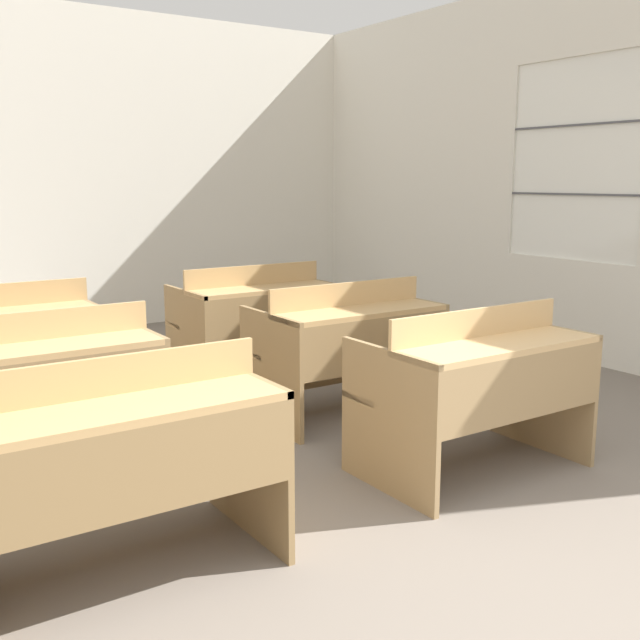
{
  "coord_description": "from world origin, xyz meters",
  "views": [
    {
      "loc": [
        -1.89,
        -1.12,
        1.45
      ],
      "look_at": [
        0.23,
        2.04,
        0.73
      ],
      "focal_mm": 42.0,
      "sensor_mm": 36.0,
      "label": 1
    }
  ],
  "objects_px": {
    "bench_front_right": "(477,384)",
    "bench_second_left": "(41,388)",
    "bench_third_right": "(255,316)",
    "bench_third_left": "(0,346)",
    "bench_front_left": "(122,457)",
    "bench_second_right": "(348,343)"
  },
  "relations": [
    {
      "from": "bench_front_right",
      "to": "bench_third_right",
      "type": "xyz_separation_m",
      "value": [
        -0.01,
        2.24,
        0.0
      ]
    },
    {
      "from": "bench_second_right",
      "to": "bench_third_right",
      "type": "distance_m",
      "value": 1.13
    },
    {
      "from": "bench_front_right",
      "to": "bench_second_left",
      "type": "distance_m",
      "value": 2.13
    },
    {
      "from": "bench_front_right",
      "to": "bench_third_right",
      "type": "height_order",
      "value": "same"
    },
    {
      "from": "bench_third_right",
      "to": "bench_third_left",
      "type": "bearing_deg",
      "value": -179.81
    },
    {
      "from": "bench_second_left",
      "to": "bench_third_right",
      "type": "height_order",
      "value": "same"
    },
    {
      "from": "bench_front_left",
      "to": "bench_second_right",
      "type": "relative_size",
      "value": 1.0
    },
    {
      "from": "bench_third_left",
      "to": "bench_third_right",
      "type": "distance_m",
      "value": 1.77
    },
    {
      "from": "bench_front_left",
      "to": "bench_second_right",
      "type": "distance_m",
      "value": 2.11
    },
    {
      "from": "bench_second_left",
      "to": "bench_third_left",
      "type": "height_order",
      "value": "same"
    },
    {
      "from": "bench_front_right",
      "to": "bench_second_left",
      "type": "bearing_deg",
      "value": 148.19
    },
    {
      "from": "bench_front_left",
      "to": "bench_second_right",
      "type": "height_order",
      "value": "same"
    },
    {
      "from": "bench_front_right",
      "to": "bench_third_left",
      "type": "height_order",
      "value": "same"
    },
    {
      "from": "bench_front_left",
      "to": "bench_second_left",
      "type": "relative_size",
      "value": 1.0
    },
    {
      "from": "bench_front_left",
      "to": "bench_third_right",
      "type": "distance_m",
      "value": 2.85
    },
    {
      "from": "bench_second_left",
      "to": "bench_second_right",
      "type": "distance_m",
      "value": 1.83
    },
    {
      "from": "bench_front_left",
      "to": "bench_second_right",
      "type": "xyz_separation_m",
      "value": [
        1.81,
        1.09,
        0.0
      ]
    },
    {
      "from": "bench_second_left",
      "to": "bench_second_right",
      "type": "relative_size",
      "value": 1.0
    },
    {
      "from": "bench_front_right",
      "to": "bench_third_right",
      "type": "relative_size",
      "value": 1.0
    },
    {
      "from": "bench_front_left",
      "to": "bench_third_right",
      "type": "relative_size",
      "value": 1.0
    },
    {
      "from": "bench_front_right",
      "to": "bench_second_left",
      "type": "height_order",
      "value": "same"
    },
    {
      "from": "bench_third_left",
      "to": "bench_second_right",
      "type": "bearing_deg",
      "value": -32.03
    }
  ]
}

